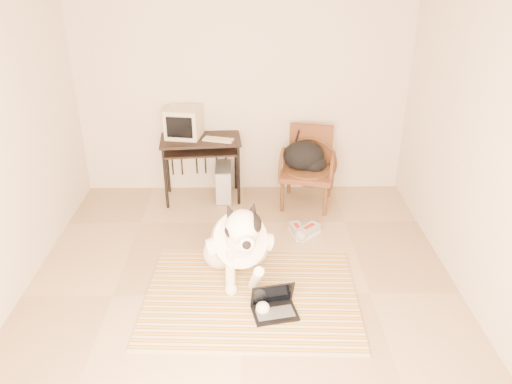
{
  "coord_description": "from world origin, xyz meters",
  "views": [
    {
      "loc": [
        0.07,
        -3.65,
        2.85
      ],
      "look_at": [
        0.13,
        0.3,
        0.89
      ],
      "focal_mm": 35.0,
      "sensor_mm": 36.0,
      "label": 1
    }
  ],
  "objects_px": {
    "dog": "(238,243)",
    "pc_tower": "(224,182)",
    "computer_desk": "(201,148)",
    "crt_monitor": "(184,122)",
    "rattan_chair": "(308,167)",
    "backpack": "(305,157)",
    "laptop": "(274,305)"
  },
  "relations": [
    {
      "from": "dog",
      "to": "pc_tower",
      "type": "xyz_separation_m",
      "value": [
        -0.21,
        1.68,
        -0.17
      ]
    },
    {
      "from": "computer_desk",
      "to": "crt_monitor",
      "type": "distance_m",
      "value": 0.36
    },
    {
      "from": "pc_tower",
      "to": "rattan_chair",
      "type": "height_order",
      "value": "rattan_chair"
    },
    {
      "from": "dog",
      "to": "crt_monitor",
      "type": "relative_size",
      "value": 2.88
    },
    {
      "from": "dog",
      "to": "rattan_chair",
      "type": "xyz_separation_m",
      "value": [
        0.81,
        1.56,
        0.08
      ]
    },
    {
      "from": "crt_monitor",
      "to": "backpack",
      "type": "bearing_deg",
      "value": -8.14
    },
    {
      "from": "rattan_chair",
      "to": "backpack",
      "type": "distance_m",
      "value": 0.13
    },
    {
      "from": "dog",
      "to": "crt_monitor",
      "type": "height_order",
      "value": "crt_monitor"
    },
    {
      "from": "computer_desk",
      "to": "pc_tower",
      "type": "distance_m",
      "value": 0.53
    },
    {
      "from": "laptop",
      "to": "crt_monitor",
      "type": "relative_size",
      "value": 0.94
    },
    {
      "from": "computer_desk",
      "to": "backpack",
      "type": "height_order",
      "value": "same"
    },
    {
      "from": "crt_monitor",
      "to": "pc_tower",
      "type": "distance_m",
      "value": 0.88
    },
    {
      "from": "dog",
      "to": "computer_desk",
      "type": "distance_m",
      "value": 1.76
    },
    {
      "from": "crt_monitor",
      "to": "rattan_chair",
      "type": "relative_size",
      "value": 0.48
    },
    {
      "from": "laptop",
      "to": "crt_monitor",
      "type": "distance_m",
      "value": 2.64
    },
    {
      "from": "pc_tower",
      "to": "rattan_chair",
      "type": "distance_m",
      "value": 1.06
    },
    {
      "from": "dog",
      "to": "crt_monitor",
      "type": "distance_m",
      "value": 1.97
    },
    {
      "from": "pc_tower",
      "to": "computer_desk",
      "type": "bearing_deg",
      "value": -177.08
    },
    {
      "from": "dog",
      "to": "rattan_chair",
      "type": "distance_m",
      "value": 1.76
    },
    {
      "from": "rattan_chair",
      "to": "pc_tower",
      "type": "bearing_deg",
      "value": 173.07
    },
    {
      "from": "dog",
      "to": "computer_desk",
      "type": "height_order",
      "value": "dog"
    },
    {
      "from": "dog",
      "to": "backpack",
      "type": "xyz_separation_m",
      "value": [
        0.77,
        1.55,
        0.21
      ]
    },
    {
      "from": "dog",
      "to": "pc_tower",
      "type": "relative_size",
      "value": 2.78
    },
    {
      "from": "computer_desk",
      "to": "rattan_chair",
      "type": "xyz_separation_m",
      "value": [
        1.28,
        -0.11,
        -0.21
      ]
    },
    {
      "from": "pc_tower",
      "to": "backpack",
      "type": "distance_m",
      "value": 1.07
    },
    {
      "from": "backpack",
      "to": "dog",
      "type": "bearing_deg",
      "value": -116.58
    },
    {
      "from": "computer_desk",
      "to": "pc_tower",
      "type": "height_order",
      "value": "computer_desk"
    },
    {
      "from": "rattan_chair",
      "to": "computer_desk",
      "type": "bearing_deg",
      "value": 175.04
    },
    {
      "from": "laptop",
      "to": "rattan_chair",
      "type": "xyz_separation_m",
      "value": [
        0.5,
        2.09,
        0.38
      ]
    },
    {
      "from": "pc_tower",
      "to": "rattan_chair",
      "type": "bearing_deg",
      "value": -6.93
    },
    {
      "from": "computer_desk",
      "to": "pc_tower",
      "type": "bearing_deg",
      "value": 2.92
    },
    {
      "from": "computer_desk",
      "to": "dog",
      "type": "bearing_deg",
      "value": -74.17
    }
  ]
}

